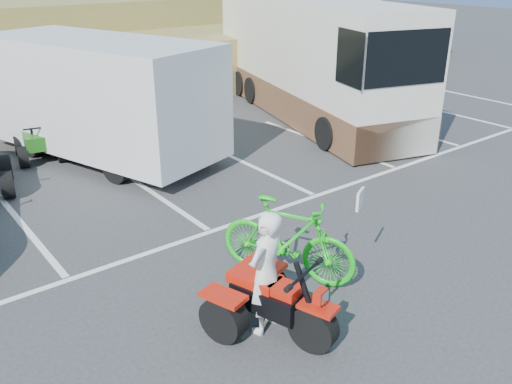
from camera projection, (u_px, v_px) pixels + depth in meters
ground at (296, 289)px, 8.36m from camera, size 100.00×100.00×0.00m
parking_stripes at (202, 192)px, 11.80m from camera, size 28.00×5.16×0.01m
grass_embankment at (5, 59)px, 19.03m from camera, size 40.00×8.50×3.10m
red_trike_atv at (274, 332)px, 7.41m from camera, size 1.76×2.04×1.12m
rider at (266, 273)px, 7.13m from camera, size 0.75×0.60×1.78m
green_dirt_bike at (287, 239)px, 8.43m from camera, size 1.58×2.28×1.35m
cargo_trailer at (99, 95)px, 13.31m from camera, size 4.36×6.78×2.94m
rv_motorhome at (310, 66)px, 17.16m from camera, size 5.11×10.14×3.54m
quad_atv_green at (42, 158)px, 13.80m from camera, size 1.38×1.68×0.98m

